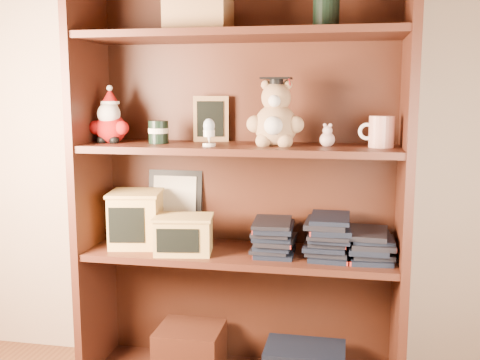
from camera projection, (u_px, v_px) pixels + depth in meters
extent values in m
cube|color=tan|center=(260.00, 63.00, 2.18)|extent=(3.00, 0.04, 2.50)
cube|color=#451F13|center=(92.00, 181.00, 2.18)|extent=(0.03, 0.35, 1.60)
cube|color=#451F13|center=(404.00, 191.00, 1.95)|extent=(0.03, 0.35, 1.60)
cube|color=#401D11|center=(248.00, 179.00, 2.23)|extent=(1.20, 0.02, 1.60)
cube|color=#451F13|center=(240.00, 36.00, 1.98)|extent=(1.14, 0.33, 0.02)
cube|color=#401D11|center=(190.00, 349.00, 2.21)|extent=(0.25, 0.22, 0.18)
cube|color=#9E7547|center=(199.00, 16.00, 2.00)|extent=(0.22, 0.18, 0.12)
cylinder|color=black|center=(326.00, 14.00, 1.91)|extent=(0.09, 0.09, 0.11)
cube|color=#451F13|center=(240.00, 254.00, 2.11)|extent=(1.14, 0.33, 0.02)
cube|color=#451F13|center=(240.00, 148.00, 2.04)|extent=(1.14, 0.33, 0.02)
sphere|color=#A50F0F|center=(111.00, 129.00, 2.13)|extent=(0.11, 0.11, 0.11)
sphere|color=#A50F0F|center=(96.00, 128.00, 2.12)|extent=(0.05, 0.05, 0.05)
sphere|color=#A50F0F|center=(122.00, 128.00, 2.10)|extent=(0.05, 0.05, 0.05)
sphere|color=black|center=(102.00, 140.00, 2.11)|extent=(0.04, 0.04, 0.04)
sphere|color=black|center=(114.00, 140.00, 2.10)|extent=(0.04, 0.04, 0.04)
sphere|color=white|center=(109.00, 114.00, 2.11)|extent=(0.09, 0.09, 0.09)
sphere|color=#D8B293|center=(110.00, 108.00, 2.12)|extent=(0.06, 0.06, 0.06)
cone|color=#A50F0F|center=(110.00, 96.00, 2.11)|extent=(0.07, 0.07, 0.06)
sphere|color=white|center=(110.00, 88.00, 2.11)|extent=(0.02, 0.02, 0.02)
cylinder|color=white|center=(110.00, 103.00, 2.11)|extent=(0.07, 0.07, 0.01)
cylinder|color=black|center=(159.00, 132.00, 2.10)|extent=(0.07, 0.07, 0.08)
cylinder|color=beige|center=(158.00, 131.00, 2.09)|extent=(0.08, 0.08, 0.02)
cube|color=#9E7547|center=(211.00, 119.00, 2.17)|extent=(0.14, 0.05, 0.18)
cube|color=black|center=(210.00, 119.00, 2.16)|extent=(0.10, 0.03, 0.14)
cube|color=#9E7547|center=(213.00, 137.00, 2.21)|extent=(0.07, 0.07, 0.01)
cylinder|color=white|center=(209.00, 145.00, 1.99)|extent=(0.05, 0.05, 0.01)
cone|color=white|center=(209.00, 139.00, 1.98)|extent=(0.02, 0.02, 0.03)
cylinder|color=white|center=(209.00, 133.00, 1.98)|extent=(0.04, 0.04, 0.02)
ellipsoid|color=silver|center=(209.00, 126.00, 1.98)|extent=(0.04, 0.04, 0.05)
sphere|color=tan|center=(276.00, 125.00, 2.01)|extent=(0.15, 0.15, 0.15)
sphere|color=white|center=(273.00, 126.00, 1.94)|extent=(0.07, 0.07, 0.07)
sphere|color=tan|center=(255.00, 124.00, 2.00)|extent=(0.06, 0.06, 0.06)
sphere|color=tan|center=(295.00, 125.00, 1.97)|extent=(0.06, 0.06, 0.06)
sphere|color=tan|center=(263.00, 141.00, 1.98)|extent=(0.06, 0.06, 0.06)
sphere|color=tan|center=(285.00, 141.00, 1.96)|extent=(0.06, 0.06, 0.06)
sphere|color=tan|center=(276.00, 97.00, 1.99)|extent=(0.11, 0.11, 0.11)
sphere|color=white|center=(274.00, 101.00, 1.95)|extent=(0.04, 0.04, 0.04)
sphere|color=tan|center=(266.00, 85.00, 2.00)|extent=(0.04, 0.04, 0.04)
sphere|color=tan|center=(287.00, 85.00, 1.99)|extent=(0.04, 0.04, 0.04)
cylinder|color=black|center=(276.00, 82.00, 1.98)|extent=(0.05, 0.05, 0.02)
cube|color=black|center=(276.00, 78.00, 1.98)|extent=(0.10, 0.10, 0.01)
cylinder|color=#A50F0F|center=(290.00, 82.00, 1.95)|extent=(0.00, 0.05, 0.03)
sphere|color=#CAA49C|center=(327.00, 140.00, 1.98)|extent=(0.05, 0.05, 0.05)
sphere|color=#CAA49C|center=(327.00, 131.00, 1.97)|extent=(0.03, 0.03, 0.03)
sphere|color=#CAA49C|center=(325.00, 125.00, 1.97)|extent=(0.01, 0.01, 0.01)
sphere|color=#CAA49C|center=(330.00, 125.00, 1.97)|extent=(0.01, 0.01, 0.01)
cylinder|color=silver|center=(382.00, 132.00, 1.94)|extent=(0.09, 0.09, 0.11)
torus|color=white|center=(367.00, 131.00, 1.95)|extent=(0.06, 0.01, 0.06)
cube|color=black|center=(175.00, 204.00, 2.28)|extent=(0.22, 0.06, 0.28)
cube|color=beige|center=(174.00, 205.00, 2.26)|extent=(0.18, 0.04, 0.23)
cube|color=tan|center=(136.00, 220.00, 2.17)|extent=(0.21, 0.21, 0.20)
cube|color=black|center=(127.00, 225.00, 2.08)|extent=(0.13, 0.03, 0.13)
cube|color=tan|center=(135.00, 193.00, 2.15)|extent=(0.23, 0.23, 0.01)
cube|color=tan|center=(184.00, 236.00, 2.07)|extent=(0.22, 0.17, 0.13)
cube|color=black|center=(178.00, 241.00, 2.00)|extent=(0.15, 0.03, 0.09)
cube|color=tan|center=(183.00, 217.00, 2.06)|extent=(0.23, 0.18, 0.01)
cube|color=black|center=(274.00, 251.00, 2.08)|extent=(0.14, 0.20, 0.02)
cube|color=black|center=(274.00, 247.00, 2.08)|extent=(0.14, 0.20, 0.02)
cube|color=black|center=(274.00, 242.00, 2.07)|extent=(0.14, 0.20, 0.02)
cube|color=black|center=(274.00, 238.00, 2.07)|extent=(0.14, 0.20, 0.02)
cube|color=black|center=(274.00, 234.00, 2.07)|extent=(0.14, 0.20, 0.02)
cube|color=black|center=(274.00, 230.00, 2.07)|extent=(0.14, 0.20, 0.02)
cube|color=black|center=(274.00, 226.00, 2.06)|extent=(0.14, 0.20, 0.02)
cube|color=black|center=(274.00, 221.00, 2.06)|extent=(0.14, 0.20, 0.02)
cube|color=black|center=(328.00, 254.00, 2.04)|extent=(0.14, 0.20, 0.02)
cube|color=black|center=(328.00, 249.00, 2.04)|extent=(0.14, 0.20, 0.02)
cube|color=black|center=(328.00, 245.00, 2.04)|extent=(0.14, 0.20, 0.02)
cube|color=black|center=(328.00, 241.00, 2.03)|extent=(0.14, 0.20, 0.02)
cube|color=black|center=(328.00, 237.00, 2.03)|extent=(0.14, 0.20, 0.02)
cube|color=black|center=(328.00, 232.00, 2.03)|extent=(0.14, 0.20, 0.02)
cube|color=black|center=(328.00, 228.00, 2.03)|extent=(0.14, 0.20, 0.02)
cube|color=black|center=(328.00, 224.00, 2.02)|extent=(0.14, 0.20, 0.02)
cube|color=black|center=(329.00, 219.00, 2.02)|extent=(0.14, 0.20, 0.02)
cube|color=black|center=(369.00, 256.00, 2.01)|extent=(0.14, 0.20, 0.02)
cube|color=black|center=(370.00, 252.00, 2.01)|extent=(0.14, 0.20, 0.02)
cube|color=black|center=(370.00, 247.00, 2.01)|extent=(0.14, 0.20, 0.02)
cube|color=black|center=(370.00, 243.00, 2.01)|extent=(0.14, 0.20, 0.02)
cube|color=black|center=(370.00, 239.00, 2.00)|extent=(0.14, 0.20, 0.02)
cube|color=black|center=(370.00, 234.00, 2.00)|extent=(0.14, 0.20, 0.02)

